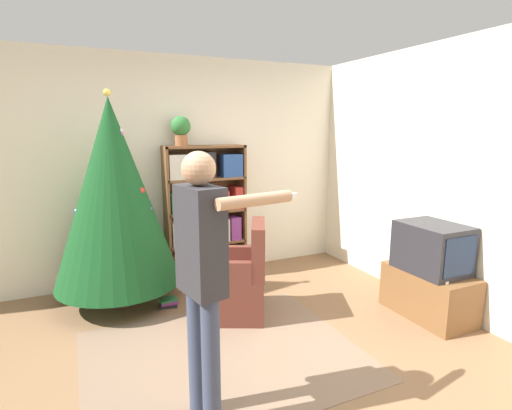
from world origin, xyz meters
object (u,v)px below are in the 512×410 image
television (432,248)px  christmas_tree (114,194)px  bookshelf (206,214)px  standing_person (203,268)px  potted_plant (181,129)px  armchair (239,283)px

television → christmas_tree: bearing=149.7°
bookshelf → christmas_tree: 1.17m
television → christmas_tree: (-2.65, 1.55, 0.47)m
standing_person → bookshelf: bearing=151.3°
christmas_tree → potted_plant: size_ratio=6.53×
bookshelf → television: bearing=-50.1°
television → potted_plant: 2.90m
potted_plant → bookshelf: bearing=-1.6°
christmas_tree → standing_person: bearing=-81.8°
bookshelf → armchair: (-0.05, -1.14, -0.45)m
television → standing_person: bearing=-169.2°
christmas_tree → potted_plant: bearing=25.4°
armchair → potted_plant: (-0.22, 1.15, 1.45)m
christmas_tree → standing_person: 2.03m
standing_person → potted_plant: potted_plant is taller
television → standing_person: standing_person is taller
christmas_tree → potted_plant: 1.08m
bookshelf → potted_plant: (-0.26, 0.01, 1.00)m
bookshelf → christmas_tree: (-1.05, -0.37, 0.37)m
standing_person → armchair: bearing=138.7°
television → armchair: 1.85m
armchair → potted_plant: size_ratio=2.80×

